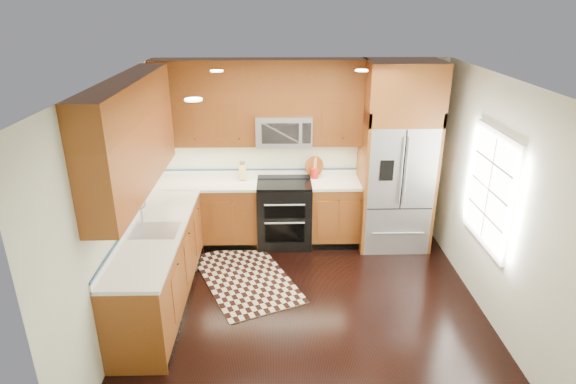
{
  "coord_description": "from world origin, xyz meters",
  "views": [
    {
      "loc": [
        -0.34,
        -4.61,
        3.34
      ],
      "look_at": [
        -0.22,
        0.6,
        1.23
      ],
      "focal_mm": 30.0,
      "sensor_mm": 36.0,
      "label": 1
    }
  ],
  "objects_px": {
    "knife_block": "(242,172)",
    "refrigerator": "(397,158)",
    "range": "(284,213)",
    "rug": "(246,278)",
    "utensil_crock": "(315,171)"
  },
  "relations": [
    {
      "from": "knife_block",
      "to": "refrigerator",
      "type": "bearing_deg",
      "value": -4.89
    },
    {
      "from": "range",
      "to": "rug",
      "type": "bearing_deg",
      "value": -117.47
    },
    {
      "from": "refrigerator",
      "to": "rug",
      "type": "height_order",
      "value": "refrigerator"
    },
    {
      "from": "refrigerator",
      "to": "utensil_crock",
      "type": "bearing_deg",
      "value": 169.9
    },
    {
      "from": "rug",
      "to": "utensil_crock",
      "type": "bearing_deg",
      "value": 26.58
    },
    {
      "from": "range",
      "to": "rug",
      "type": "height_order",
      "value": "range"
    },
    {
      "from": "range",
      "to": "refrigerator",
      "type": "bearing_deg",
      "value": -1.4
    },
    {
      "from": "range",
      "to": "utensil_crock",
      "type": "bearing_deg",
      "value": 19.97
    },
    {
      "from": "rug",
      "to": "knife_block",
      "type": "xyz_separation_m",
      "value": [
        -0.08,
        1.12,
        1.04
      ]
    },
    {
      "from": "refrigerator",
      "to": "knife_block",
      "type": "height_order",
      "value": "refrigerator"
    },
    {
      "from": "rug",
      "to": "knife_block",
      "type": "relative_size",
      "value": 6.21
    },
    {
      "from": "range",
      "to": "knife_block",
      "type": "distance_m",
      "value": 0.84
    },
    {
      "from": "range",
      "to": "utensil_crock",
      "type": "xyz_separation_m",
      "value": [
        0.44,
        0.16,
        0.58
      ]
    },
    {
      "from": "range",
      "to": "utensil_crock",
      "type": "height_order",
      "value": "utensil_crock"
    },
    {
      "from": "refrigerator",
      "to": "knife_block",
      "type": "distance_m",
      "value": 2.16
    }
  ]
}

